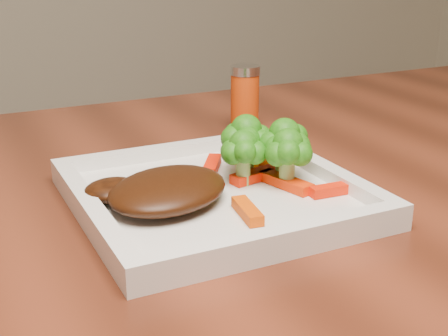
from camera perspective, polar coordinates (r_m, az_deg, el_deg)
name	(u,v)px	position (r m, az deg, el deg)	size (l,w,h in m)	color
plate	(215,198)	(0.63, -0.82, -2.80)	(0.27, 0.27, 0.01)	white
steak	(168,190)	(0.60, -5.15, -2.00)	(0.13, 0.10, 0.03)	#3A1908
broccoli_0	(246,143)	(0.66, 2.04, 2.28)	(0.06, 0.06, 0.07)	#245C0F
broccoli_1	(284,150)	(0.65, 5.50, 1.68)	(0.06, 0.06, 0.06)	#387313
broccoli_2	(287,160)	(0.63, 5.81, 0.78)	(0.06, 0.06, 0.06)	#2D7413
broccoli_3	(243,156)	(0.64, 1.77, 1.12)	(0.05, 0.05, 0.06)	#346B11
carrot_1	(333,190)	(0.63, 9.91, -1.96)	(0.05, 0.01, 0.01)	red
carrot_2	(247,211)	(0.57, 2.15, -3.93)	(0.05, 0.01, 0.01)	#D74503
carrot_3	(277,159)	(0.71, 4.88, 0.81)	(0.06, 0.02, 0.01)	#FF6404
carrot_4	(212,165)	(0.69, -1.09, 0.26)	(0.05, 0.01, 0.01)	red
carrot_5	(286,182)	(0.64, 5.65, -1.29)	(0.06, 0.02, 0.01)	red
carrot_6	(257,175)	(0.66, 3.03, -0.63)	(0.06, 0.02, 0.01)	#FB2204
spice_shaker	(245,99)	(0.86, 1.91, 6.33)	(0.04, 0.04, 0.09)	#BD380A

